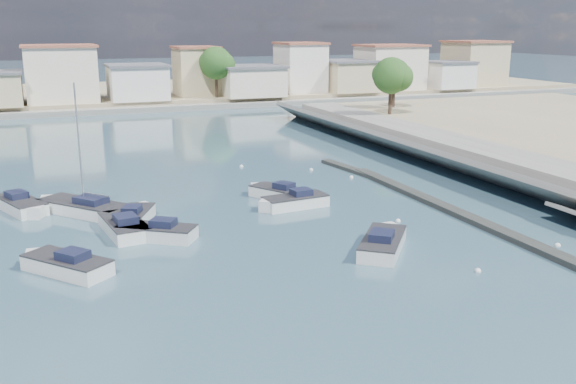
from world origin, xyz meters
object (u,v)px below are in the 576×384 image
object	(u,v)px
motorboat_c	(153,233)
sailboat	(81,207)
motorboat_d	(292,203)
motorboat_f	(277,193)
motorboat_g	(22,206)
motorboat_h	(383,243)
motorboat_b	(135,217)
motorboat_a	(63,265)
motorboat_e	(123,226)

from	to	relation	value
motorboat_c	sailboat	xyz separation A→B (m)	(-3.60, 7.27, 0.03)
sailboat	motorboat_c	bearing A→B (deg)	-63.65
motorboat_c	motorboat_d	world-z (taller)	same
motorboat_f	sailboat	size ratio (longest dim) A/B	0.54
motorboat_g	sailboat	xyz separation A→B (m)	(3.73, -1.86, 0.03)
motorboat_g	motorboat_h	size ratio (longest dim) A/B	1.05
motorboat_h	motorboat_f	bearing A→B (deg)	97.88
motorboat_b	motorboat_f	distance (m)	10.91
motorboat_c	motorboat_f	distance (m)	11.89
motorboat_f	motorboat_c	bearing A→B (deg)	-148.89
motorboat_d	motorboat_h	distance (m)	10.02
motorboat_a	motorboat_d	bearing A→B (deg)	24.21
motorboat_e	motorboat_b	bearing A→B (deg)	59.48
motorboat_a	motorboat_g	xyz separation A→B (m)	(-2.13, 12.82, 0.00)
motorboat_f	motorboat_h	world-z (taller)	same
sailboat	motorboat_h	bearing A→B (deg)	-41.76
motorboat_a	motorboat_e	xyz separation A→B (m)	(3.73, 5.70, -0.00)
motorboat_e	motorboat_h	size ratio (longest dim) A/B	1.10
motorboat_b	motorboat_c	size ratio (longest dim) A/B	0.96
motorboat_d	motorboat_f	xyz separation A→B (m)	(-0.09, 2.87, 0.00)
motorboat_a	motorboat_b	world-z (taller)	same
motorboat_b	motorboat_d	xyz separation A→B (m)	(10.74, -0.46, -0.00)
sailboat	motorboat_g	bearing A→B (deg)	153.51
motorboat_a	motorboat_b	bearing A→B (deg)	57.40
motorboat_c	motorboat_h	world-z (taller)	same
motorboat_e	sailboat	distance (m)	5.67
motorboat_a	motorboat_e	world-z (taller)	same
motorboat_a	motorboat_h	bearing A→B (deg)	-9.67
motorboat_d	motorboat_f	bearing A→B (deg)	91.83
motorboat_d	motorboat_h	bearing A→B (deg)	-80.38
motorboat_e	motorboat_g	world-z (taller)	same
motorboat_b	sailboat	bearing A→B (deg)	131.53
motorboat_d	motorboat_g	size ratio (longest dim) A/B	0.93
motorboat_b	motorboat_c	bearing A→B (deg)	-82.90
motorboat_b	motorboat_h	size ratio (longest dim) A/B	0.88
motorboat_d	motorboat_f	distance (m)	2.87
motorboat_g	sailboat	bearing A→B (deg)	-26.49
motorboat_f	motorboat_g	distance (m)	17.77
motorboat_c	motorboat_e	distance (m)	2.50
motorboat_h	motorboat_g	bearing A→B (deg)	140.77
motorboat_b	motorboat_h	distance (m)	16.15
motorboat_f	sailboat	distance (m)	13.83
motorboat_e	motorboat_f	size ratio (longest dim) A/B	1.22
motorboat_a	sailboat	size ratio (longest dim) A/B	0.55
motorboat_f	motorboat_h	xyz separation A→B (m)	(1.77, -12.75, 0.00)
motorboat_f	motorboat_h	distance (m)	12.87
motorboat_e	motorboat_g	size ratio (longest dim) A/B	1.05
motorboat_e	sailboat	xyz separation A→B (m)	(-2.13, 5.26, 0.03)
motorboat_a	motorboat_f	bearing A→B (deg)	32.56
motorboat_b	sailboat	xyz separation A→B (m)	(-3.14, 3.54, 0.03)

